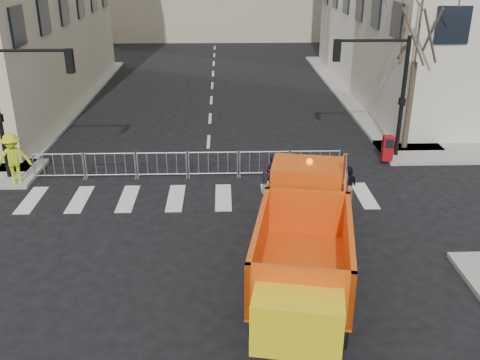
{
  "coord_description": "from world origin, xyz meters",
  "views": [
    {
      "loc": [
        0.73,
        -12.87,
        8.56
      ],
      "look_at": [
        1.24,
        2.5,
        1.99
      ],
      "focal_mm": 40.0,
      "sensor_mm": 36.0,
      "label": 1
    }
  ],
  "objects_px": {
    "newspaper_box": "(388,148)",
    "cop_b": "(327,198)",
    "plow_truck": "(304,238)",
    "cop_c": "(348,188)",
    "worker": "(13,159)",
    "cop_a": "(272,176)"
  },
  "relations": [
    {
      "from": "newspaper_box",
      "to": "cop_b",
      "type": "bearing_deg",
      "value": -120.34
    },
    {
      "from": "cop_b",
      "to": "newspaper_box",
      "type": "height_order",
      "value": "cop_b"
    },
    {
      "from": "plow_truck",
      "to": "cop_b",
      "type": "bearing_deg",
      "value": -8.74
    },
    {
      "from": "cop_c",
      "to": "newspaper_box",
      "type": "relative_size",
      "value": 1.53
    },
    {
      "from": "plow_truck",
      "to": "worker",
      "type": "relative_size",
      "value": 4.58
    },
    {
      "from": "worker",
      "to": "newspaper_box",
      "type": "distance_m",
      "value": 15.47
    },
    {
      "from": "cop_c",
      "to": "worker",
      "type": "xyz_separation_m",
      "value": [
        -12.58,
        2.5,
        0.33
      ]
    },
    {
      "from": "plow_truck",
      "to": "worker",
      "type": "xyz_separation_m",
      "value": [
        -10.3,
        7.28,
        -0.39
      ]
    },
    {
      "from": "cop_a",
      "to": "worker",
      "type": "xyz_separation_m",
      "value": [
        -9.98,
        1.33,
        0.31
      ]
    },
    {
      "from": "plow_truck",
      "to": "cop_b",
      "type": "xyz_separation_m",
      "value": [
        1.32,
        3.76,
        -0.61
      ]
    },
    {
      "from": "plow_truck",
      "to": "worker",
      "type": "height_order",
      "value": "plow_truck"
    },
    {
      "from": "newspaper_box",
      "to": "cop_c",
      "type": "bearing_deg",
      "value": -117.81
    },
    {
      "from": "plow_truck",
      "to": "cop_c",
      "type": "height_order",
      "value": "plow_truck"
    },
    {
      "from": "cop_b",
      "to": "newspaper_box",
      "type": "xyz_separation_m",
      "value": [
        3.71,
        5.57,
        -0.25
      ]
    },
    {
      "from": "plow_truck",
      "to": "cop_b",
      "type": "height_order",
      "value": "plow_truck"
    },
    {
      "from": "cop_b",
      "to": "cop_c",
      "type": "distance_m",
      "value": 1.41
    },
    {
      "from": "cop_a",
      "to": "newspaper_box",
      "type": "bearing_deg",
      "value": -178.79
    },
    {
      "from": "cop_a",
      "to": "cop_b",
      "type": "bearing_deg",
      "value": 95.67
    },
    {
      "from": "cop_b",
      "to": "worker",
      "type": "distance_m",
      "value": 12.14
    },
    {
      "from": "cop_c",
      "to": "worker",
      "type": "distance_m",
      "value": 12.83
    },
    {
      "from": "cop_a",
      "to": "cop_c",
      "type": "bearing_deg",
      "value": 124.72
    },
    {
      "from": "cop_a",
      "to": "worker",
      "type": "relative_size",
      "value": 0.85
    }
  ]
}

